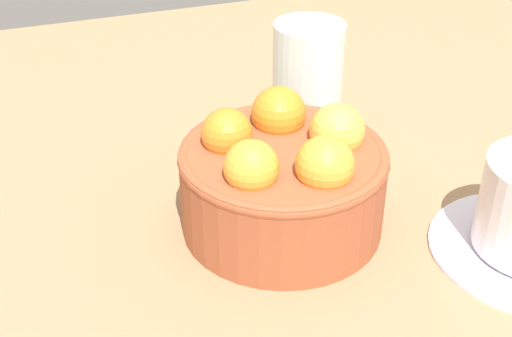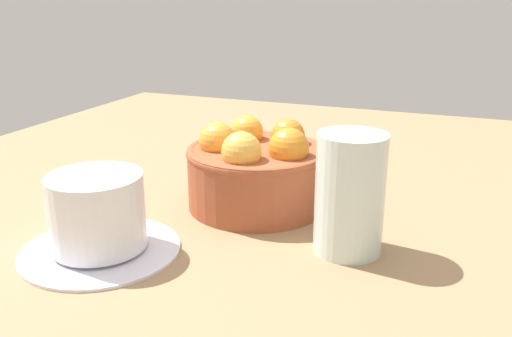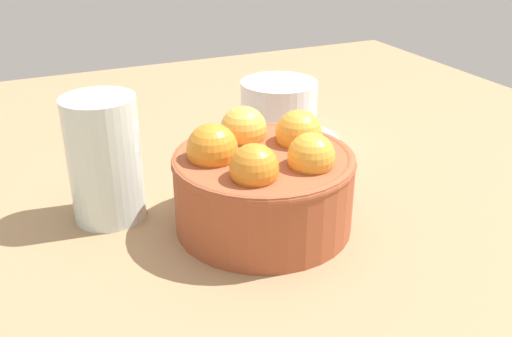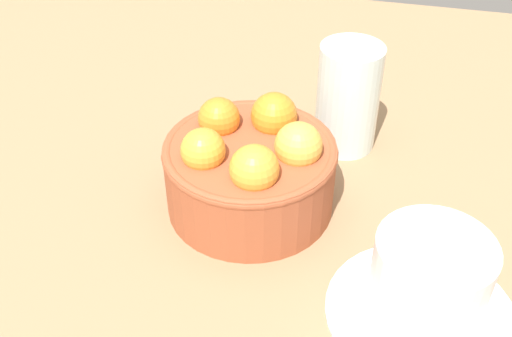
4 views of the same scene
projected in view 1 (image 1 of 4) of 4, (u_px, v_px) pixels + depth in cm
name	position (u px, v px, depth cm)	size (l,w,h in cm)	color
ground_plane	(281.00, 244.00, 55.74)	(112.89, 102.31, 3.77)	#997551
terracotta_bowl	(283.00, 178.00, 52.46)	(15.56, 15.56, 9.69)	#9E4C2D
water_glass	(307.00, 84.00, 63.36)	(6.39, 6.39, 11.27)	silver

